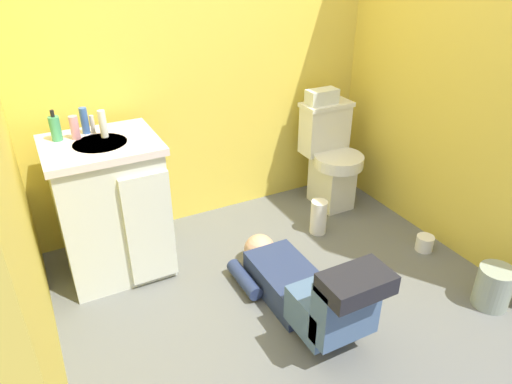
% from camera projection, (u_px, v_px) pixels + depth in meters
% --- Properties ---
extents(ground_plane, '(2.84, 2.93, 0.04)m').
position_uv_depth(ground_plane, '(277.00, 289.00, 2.70)').
color(ground_plane, '#606260').
extents(wall_back, '(2.50, 0.08, 2.40)m').
position_uv_depth(wall_back, '(201.00, 41.00, 2.89)').
color(wall_back, '#E2C647').
rests_on(wall_back, ground_plane).
extents(wall_right, '(0.08, 1.93, 2.40)m').
position_uv_depth(wall_right, '(470.00, 53.00, 2.60)').
color(wall_right, '#E2C647').
rests_on(wall_right, ground_plane).
extents(toilet, '(0.36, 0.46, 0.75)m').
position_uv_depth(toilet, '(330.00, 157.00, 3.37)').
color(toilet, white).
rests_on(toilet, ground_plane).
extents(vanity_cabinet, '(0.60, 0.53, 0.82)m').
position_uv_depth(vanity_cabinet, '(111.00, 207.00, 2.65)').
color(vanity_cabinet, silver).
rests_on(vanity_cabinet, ground_plane).
extents(faucet, '(0.02, 0.02, 0.10)m').
position_uv_depth(faucet, '(93.00, 124.00, 2.54)').
color(faucet, silver).
rests_on(faucet, vanity_cabinet).
extents(person_plumber, '(0.39, 1.06, 0.52)m').
position_uv_depth(person_plumber, '(305.00, 289.00, 2.40)').
color(person_plumber, navy).
rests_on(person_plumber, ground_plane).
extents(tissue_box, '(0.22, 0.11, 0.10)m').
position_uv_depth(tissue_box, '(322.00, 97.00, 3.22)').
color(tissue_box, silver).
rests_on(tissue_box, toilet).
extents(soap_dispenser, '(0.06, 0.06, 0.17)m').
position_uv_depth(soap_dispenser, '(55.00, 128.00, 2.44)').
color(soap_dispenser, '#409A62').
rests_on(soap_dispenser, vanity_cabinet).
extents(bottle_pink, '(0.05, 0.05, 0.13)m').
position_uv_depth(bottle_pink, '(75.00, 128.00, 2.46)').
color(bottle_pink, pink).
rests_on(bottle_pink, vanity_cabinet).
extents(bottle_blue, '(0.04, 0.04, 0.14)m').
position_uv_depth(bottle_blue, '(85.00, 121.00, 2.53)').
color(bottle_blue, '#3963B1').
rests_on(bottle_blue, vanity_cabinet).
extents(bottle_white, '(0.04, 0.04, 0.15)m').
position_uv_depth(bottle_white, '(103.00, 124.00, 2.48)').
color(bottle_white, white).
rests_on(bottle_white, vanity_cabinet).
extents(trash_can, '(0.19, 0.19, 0.24)m').
position_uv_depth(trash_can, '(493.00, 287.00, 2.50)').
color(trash_can, gray).
rests_on(trash_can, ground_plane).
extents(paper_towel_roll, '(0.11, 0.11, 0.24)m').
position_uv_depth(paper_towel_roll, '(319.00, 217.00, 3.12)').
color(paper_towel_roll, white).
rests_on(paper_towel_roll, ground_plane).
extents(toilet_paper_roll, '(0.11, 0.11, 0.10)m').
position_uv_depth(toilet_paper_roll, '(425.00, 243.00, 2.98)').
color(toilet_paper_roll, white).
rests_on(toilet_paper_roll, ground_plane).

